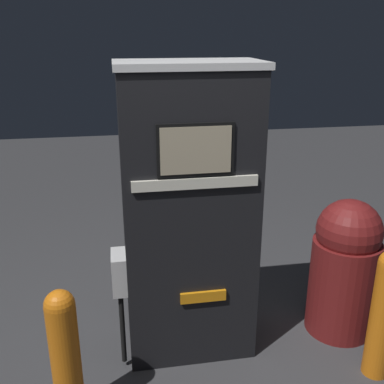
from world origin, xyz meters
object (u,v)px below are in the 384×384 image
safety_bollard (65,355)px  safety_bollard_far (384,311)px  gas_pump (189,217)px  trash_bin (344,267)px

safety_bollard → safety_bollard_far: (1.88, 0.05, 0.02)m
gas_pump → safety_bollard: 1.06m
safety_bollard_far → safety_bollard: bearing=-178.4°
gas_pump → safety_bollard_far: bearing=-23.4°
safety_bollard → trash_bin: (1.86, 0.52, 0.06)m
gas_pump → safety_bollard: gas_pump is taller
gas_pump → trash_bin: 1.19m
safety_bollard → safety_bollard_far: size_ratio=0.97×
safety_bollard → trash_bin: bearing=15.7°
safety_bollard → trash_bin: trash_bin is taller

